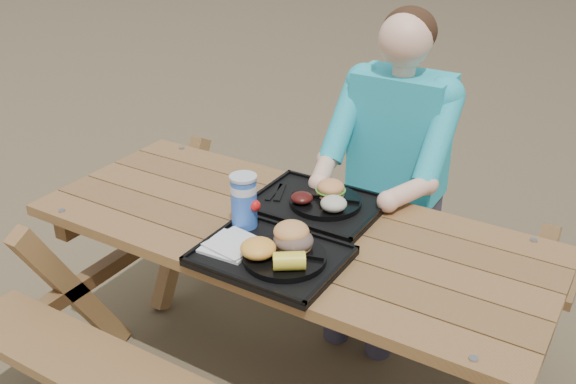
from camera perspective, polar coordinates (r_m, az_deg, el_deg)
The scene contains 17 objects.
picnic_table at distance 2.43m, azimuth 0.00°, elevation -10.68°, with size 1.80×1.49×0.75m, color #999999, non-canonical shape.
tray_near at distance 2.03m, azimuth -1.54°, elevation -5.80°, with size 0.45×0.35×0.02m, color black.
tray_far at distance 2.33m, azimuth 2.57°, elevation -1.23°, with size 0.45×0.35×0.02m, color black.
plate_near at distance 1.99m, azimuth -0.29°, elevation -5.83°, with size 0.26×0.26×0.02m, color black.
plate_far at distance 2.31m, azimuth 3.35°, elevation -0.87°, with size 0.26×0.26×0.02m, color black.
napkin_stack at distance 2.06m, azimuth -5.16°, elevation -4.70°, with size 0.16×0.16×0.02m, color silver.
soda_cup at distance 2.14m, azimuth -3.93°, elevation -0.93°, with size 0.09×0.09×0.18m, color blue.
condiment_bbq at distance 2.11m, azimuth 0.55°, elevation -3.64°, with size 0.05×0.05×0.03m, color black.
condiment_mustard at distance 2.09m, azimuth 1.51°, elevation -3.96°, with size 0.05×0.05×0.03m, color gold.
sandwich at distance 1.99m, azimuth 0.48°, elevation -3.40°, with size 0.12×0.12×0.12m, color #E39550, non-canonical shape.
mac_cheese at distance 1.97m, azimuth -2.67°, elevation -5.02°, with size 0.11×0.11×0.06m, color #FFB643.
corn_cob at distance 1.90m, azimuth 0.10°, elevation -6.15°, with size 0.10×0.10×0.06m, color yellow, non-canonical shape.
cutlery_far at distance 2.39m, azimuth -0.72°, elevation -0.02°, with size 0.02×0.14×0.01m, color black.
burger at distance 2.32m, azimuth 3.82°, elevation 0.72°, with size 0.10×0.10×0.09m, color #EA9052, non-canonical shape.
baked_beans at distance 2.27m, azimuth 1.24°, elevation -0.52°, with size 0.08×0.08×0.04m, color #42100D.
potato_salad at distance 2.22m, azimuth 4.08°, elevation -1.04°, with size 0.09×0.09×0.05m, color beige.
diner at distance 2.77m, azimuth 9.42°, elevation 0.50°, with size 0.48×0.84×1.28m, color #17A693, non-canonical shape.
Camera 1 is at (1.00, -1.64, 1.86)m, focal length 40.00 mm.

